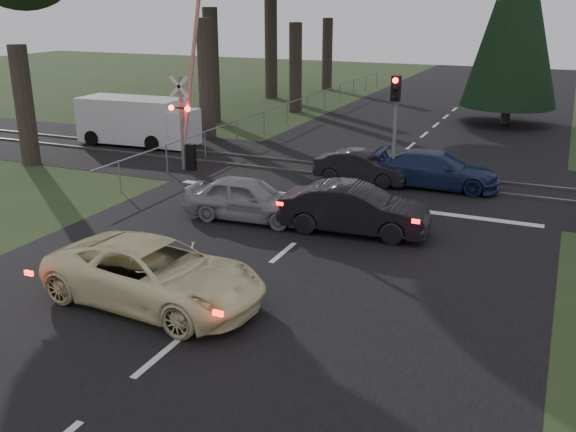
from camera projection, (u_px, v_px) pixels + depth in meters
The scene contains 16 objects.
ground at pixel (231, 296), 15.10m from camera, with size 120.00×120.00×0.00m, color #293B1B.
road at pixel (360, 188), 23.78m from camera, with size 14.00×100.00×0.01m, color black.
rail_corridor at pixel (375, 176), 25.52m from camera, with size 120.00×8.00×0.01m, color black.
stop_line at pixel (344, 201), 22.21m from camera, with size 13.00×0.35×0.00m, color silver.
rail_near at pixel (369, 179), 24.81m from camera, with size 120.00×0.12×0.10m, color #59544C.
rail_far at pixel (381, 170), 26.20m from camera, with size 120.00×0.12×0.10m, color #59544C.
crossing_signal at pixel (187, 120), 25.71m from camera, with size 1.62×0.38×6.96m.
traffic_signal_center at pixel (395, 112), 23.10m from camera, with size 0.32×0.48×4.10m.
conifer_tree at pixel (517, 13), 34.43m from camera, with size 5.20×5.20×11.00m.
fence_left at pixel (297, 120), 37.60m from camera, with size 0.10×36.00×1.20m, color slate, non-canonical shape.
cream_coupe at pixel (155, 274), 14.54m from camera, with size 2.42×5.25×1.46m, color #FCF4B5.
dark_hatchback at pixel (355, 209), 19.05m from camera, with size 1.54×4.41×1.45m, color black.
silver_car at pixel (248, 199), 20.20m from camera, with size 1.62×4.02×1.37m, color gray.
blue_sedan at pixel (437, 170), 23.75m from camera, with size 1.85×4.54×1.32m, color #1A274F.
dark_car_far at pixel (362, 167), 24.41m from camera, with size 1.26×3.61×1.19m, color black.
white_van at pixel (140, 121), 30.70m from camera, with size 5.83×2.49×2.23m.
Camera 1 is at (6.73, -12.02, 6.60)m, focal length 40.00 mm.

